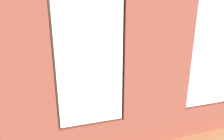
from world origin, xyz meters
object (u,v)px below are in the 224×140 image
object	(u,v)px
remote_silver	(101,79)
potted_plant_foreground_right	(50,70)
media_console	(37,88)
potted_plant_corner_near_left	(143,58)
couch_by_window	(138,111)
tv_flatscreen	(34,69)
coffee_table	(101,81)
table_plant_small	(89,79)
couch_left	(172,82)
potted_plant_between_couches	(189,91)
potted_plant_corner_far_left	(222,88)
potted_plant_near_tv	(49,84)
remote_gray	(111,77)
cup_ceramic	(105,79)

from	to	relation	value
remote_silver	potted_plant_foreground_right	bearing A→B (deg)	-65.32
media_console	potted_plant_corner_near_left	bearing A→B (deg)	-160.44
couch_by_window	tv_flatscreen	xyz separation A→B (m)	(2.63, -2.64, 0.63)
media_console	potted_plant_corner_near_left	world-z (taller)	potted_plant_corner_near_left
media_console	remote_silver	bearing A→B (deg)	173.02
tv_flatscreen	coffee_table	bearing A→B (deg)	172.95
potted_plant_corner_near_left	potted_plant_foreground_right	size ratio (longest dim) A/B	1.81
couch_by_window	table_plant_small	world-z (taller)	couch_by_window
couch_left	table_plant_small	bearing A→B (deg)	-100.99
remote_silver	couch_by_window	bearing A→B (deg)	79.50
remote_silver	couch_left	bearing A→B (deg)	146.56
potted_plant_corner_near_left	potted_plant_between_couches	size ratio (longest dim) A/B	1.14
media_console	tv_flatscreen	distance (m)	0.68
couch_by_window	table_plant_small	distance (m)	2.40
table_plant_small	media_console	distance (m)	1.86
remote_silver	tv_flatscreen	distance (m)	2.33
tv_flatscreen	potted_plant_corner_far_left	xyz separation A→B (m)	(-5.07, 2.72, -0.27)
table_plant_small	tv_flatscreen	size ratio (longest dim) A/B	0.15
couch_by_window	potted_plant_corner_near_left	world-z (taller)	potted_plant_corner_near_left
couch_left	potted_plant_corner_near_left	distance (m)	2.79
potted_plant_between_couches	tv_flatscreen	bearing A→B (deg)	-32.12
potted_plant_near_tv	potted_plant_between_couches	size ratio (longest dim) A/B	1.04
media_console	potted_plant_near_tv	size ratio (longest dim) A/B	1.01
remote_gray	tv_flatscreen	xyz separation A→B (m)	(2.69, -0.14, 0.49)
coffee_table	remote_silver	distance (m)	0.06
potted_plant_corner_far_left	potted_plant_between_couches	xyz separation A→B (m)	(0.96, -0.15, -0.04)
cup_ceramic	potted_plant_between_couches	bearing A→B (deg)	128.41
cup_ceramic	potted_plant_corner_near_left	xyz separation A→B (m)	(-2.69, -2.20, 0.34)
couch_left	coffee_table	distance (m)	2.74
table_plant_small	potted_plant_corner_far_left	xyz separation A→B (m)	(-3.27, 2.33, 0.13)
coffee_table	media_console	size ratio (longest dim) A/B	1.21
couch_by_window	tv_flatscreen	size ratio (longest dim) A/B	1.66
media_console	potted_plant_corner_near_left	distance (m)	5.41
tv_flatscreen	potted_plant_corner_far_left	bearing A→B (deg)	151.73
potted_plant_foreground_right	media_console	bearing A→B (deg)	80.22
coffee_table	potted_plant_near_tv	xyz separation A→B (m)	(1.71, 0.83, 0.29)
table_plant_small	potted_plant_near_tv	distance (m)	1.43
couch_by_window	potted_plant_near_tv	world-z (taller)	potted_plant_near_tv
coffee_table	couch_by_window	bearing A→B (deg)	99.01
potted_plant_near_tv	potted_plant_between_couches	distance (m)	3.84
media_console	potted_plant_between_couches	world-z (taller)	potted_plant_between_couches
cup_ceramic	tv_flatscreen	xyz separation A→B (m)	(2.38, -0.40, 0.45)
potted_plant_near_tv	potted_plant_corner_far_left	xyz separation A→B (m)	(-4.51, 1.62, -0.01)
couch_by_window	table_plant_small	bearing A→B (deg)	-69.39
couch_left	potted_plant_between_couches	bearing A→B (deg)	-27.58
couch_by_window	media_console	size ratio (longest dim) A/B	1.57
couch_left	tv_flatscreen	world-z (taller)	tv_flatscreen
coffee_table	potted_plant_corner_near_left	xyz separation A→B (m)	(-2.81, -2.08, 0.44)
potted_plant_corner_far_left	couch_left	bearing A→B (deg)	-85.17
couch_by_window	potted_plant_between_couches	xyz separation A→B (m)	(-1.47, -0.06, 0.32)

